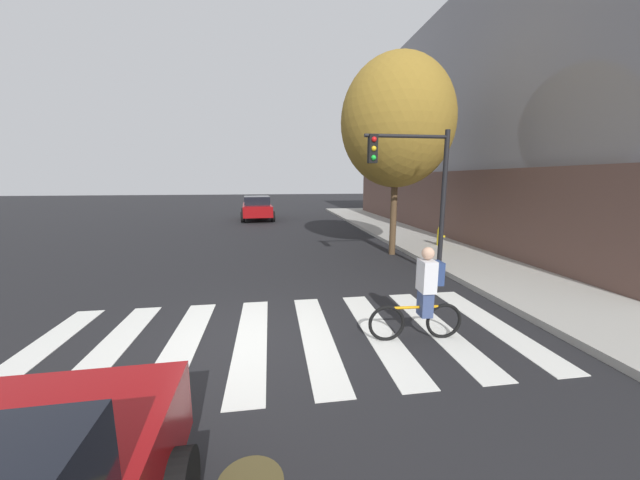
# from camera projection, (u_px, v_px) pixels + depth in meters

# --- Properties ---
(ground_plane) EXTENTS (120.00, 120.00, 0.00)m
(ground_plane) POSITION_uv_depth(u_px,v_px,m) (252.00, 340.00, 5.94)
(ground_plane) COLOR black
(crosswalk_stripes) EXTENTS (8.76, 3.72, 0.01)m
(crosswalk_stripes) POSITION_uv_depth(u_px,v_px,m) (284.00, 338.00, 6.02)
(crosswalk_stripes) COLOR silver
(crosswalk_stripes) RESTS_ON ground
(sedan_mid) EXTENTS (2.50, 4.92, 1.66)m
(sedan_mid) POSITION_uv_depth(u_px,v_px,m) (257.00, 208.00, 23.67)
(sedan_mid) COLOR maroon
(sedan_mid) RESTS_ON ground
(cyclist) EXTENTS (1.71, 0.37, 1.69)m
(cyclist) POSITION_uv_depth(u_px,v_px,m) (424.00, 294.00, 5.82)
(cyclist) COLOR black
(cyclist) RESTS_ON ground
(traffic_light_near) EXTENTS (2.47, 0.28, 4.20)m
(traffic_light_near) POSITION_uv_depth(u_px,v_px,m) (417.00, 178.00, 9.37)
(traffic_light_near) COLOR black
(traffic_light_near) RESTS_ON ground
(fire_hydrant) EXTENTS (0.33, 0.22, 0.78)m
(fire_hydrant) POSITION_uv_depth(u_px,v_px,m) (440.00, 236.00, 13.67)
(fire_hydrant) COLOR gold
(fire_hydrant) RESTS_ON sidewalk
(street_tree_near) EXTENTS (4.04, 4.04, 7.18)m
(street_tree_near) POSITION_uv_depth(u_px,v_px,m) (397.00, 122.00, 11.91)
(street_tree_near) COLOR #4C3823
(street_tree_near) RESTS_ON ground
(corner_building) EXTENTS (16.15, 23.22, 10.88)m
(corner_building) POSITION_uv_depth(u_px,v_px,m) (563.00, 133.00, 18.43)
(corner_building) COLOR brown
(corner_building) RESTS_ON ground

